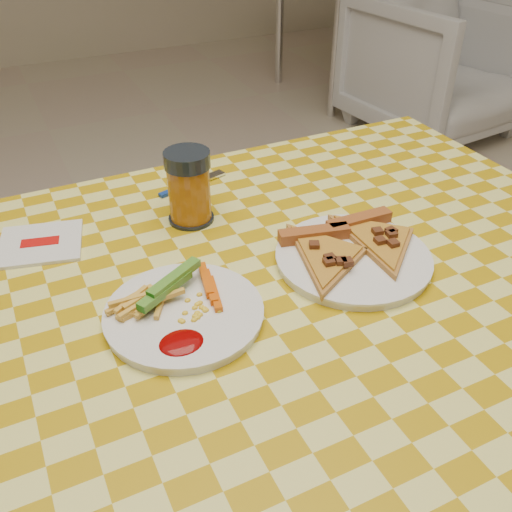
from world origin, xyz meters
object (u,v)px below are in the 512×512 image
(table, at_px, (245,328))
(plate_right, at_px, (353,259))
(plate_left, at_px, (184,315))
(bg_chair, at_px, (442,58))
(drink_glass, at_px, (189,188))

(table, relative_size, plate_right, 5.44)
(plate_left, bearing_deg, bg_chair, 40.61)
(plate_left, relative_size, plate_right, 0.90)
(plate_left, xyz_separation_m, plate_right, (0.28, 0.01, 0.00))
(drink_glass, bearing_deg, plate_right, -51.79)
(bg_chair, bearing_deg, plate_left, -145.85)
(plate_left, xyz_separation_m, bg_chair, (2.04, 1.75, -0.36))
(plate_right, bearing_deg, drink_glass, 128.21)
(table, distance_m, plate_left, 0.13)
(table, xyz_separation_m, bg_chair, (1.94, 1.73, -0.28))
(plate_left, bearing_deg, drink_glass, 67.42)
(plate_left, xyz_separation_m, drink_glass, (0.10, 0.24, 0.06))
(table, bearing_deg, bg_chair, 41.70)
(drink_glass, xyz_separation_m, bg_chair, (1.94, 1.51, -0.42))
(plate_right, height_order, drink_glass, drink_glass)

